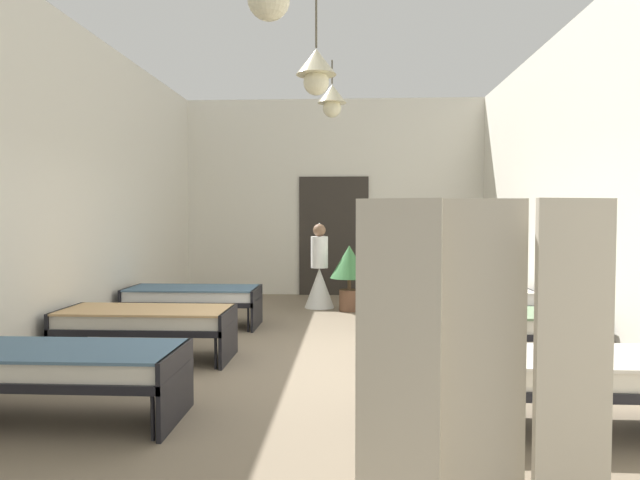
{
  "coord_description": "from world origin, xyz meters",
  "views": [
    {
      "loc": [
        0.34,
        -6.2,
        1.62
      ],
      "look_at": [
        0.0,
        0.14,
        1.34
      ],
      "focal_mm": 31.89,
      "sensor_mm": 36.0,
      "label": 1
    }
  ],
  "objects_px": {
    "bed_right_row_0": "(564,373)",
    "bed_left_row_1": "(146,321)",
    "bed_right_row_1": "(498,324)",
    "bed_left_row_2": "(193,296)",
    "nurse_near_aisle": "(319,278)",
    "potted_plant": "(349,268)",
    "bed_right_row_2": "(463,299)",
    "bed_left_row_0": "(60,365)",
    "privacy_screen": "(484,373)"
  },
  "relations": [
    {
      "from": "bed_right_row_0",
      "to": "bed_left_row_1",
      "type": "bearing_deg",
      "value": 153.94
    },
    {
      "from": "bed_left_row_1",
      "to": "bed_right_row_1",
      "type": "height_order",
      "value": "same"
    },
    {
      "from": "bed_left_row_1",
      "to": "bed_left_row_2",
      "type": "height_order",
      "value": "same"
    },
    {
      "from": "nurse_near_aisle",
      "to": "potted_plant",
      "type": "bearing_deg",
      "value": -147.95
    },
    {
      "from": "nurse_near_aisle",
      "to": "bed_left_row_1",
      "type": "bearing_deg",
      "value": 127.8
    },
    {
      "from": "bed_left_row_2",
      "to": "bed_right_row_2",
      "type": "height_order",
      "value": "same"
    },
    {
      "from": "bed_left_row_2",
      "to": "nurse_near_aisle",
      "type": "relative_size",
      "value": 1.28
    },
    {
      "from": "bed_right_row_0",
      "to": "potted_plant",
      "type": "distance_m",
      "value": 5.52
    },
    {
      "from": "bed_left_row_1",
      "to": "bed_left_row_2",
      "type": "xyz_separation_m",
      "value": [
        0.0,
        1.9,
        0.0
      ]
    },
    {
      "from": "bed_left_row_0",
      "to": "bed_left_row_1",
      "type": "bearing_deg",
      "value": 90.0
    },
    {
      "from": "bed_right_row_1",
      "to": "privacy_screen",
      "type": "relative_size",
      "value": 1.12
    },
    {
      "from": "bed_right_row_0",
      "to": "potted_plant",
      "type": "relative_size",
      "value": 1.71
    },
    {
      "from": "nurse_near_aisle",
      "to": "privacy_screen",
      "type": "height_order",
      "value": "privacy_screen"
    },
    {
      "from": "bed_right_row_2",
      "to": "nurse_near_aisle",
      "type": "relative_size",
      "value": 1.28
    },
    {
      "from": "bed_left_row_1",
      "to": "bed_right_row_2",
      "type": "distance_m",
      "value": 4.32
    },
    {
      "from": "bed_right_row_2",
      "to": "potted_plant",
      "type": "height_order",
      "value": "potted_plant"
    },
    {
      "from": "potted_plant",
      "to": "privacy_screen",
      "type": "distance_m",
      "value": 6.83
    },
    {
      "from": "nurse_near_aisle",
      "to": "privacy_screen",
      "type": "distance_m",
      "value": 7.22
    },
    {
      "from": "bed_left_row_1",
      "to": "nurse_near_aisle",
      "type": "height_order",
      "value": "nurse_near_aisle"
    },
    {
      "from": "bed_left_row_1",
      "to": "nurse_near_aisle",
      "type": "relative_size",
      "value": 1.28
    },
    {
      "from": "bed_right_row_0",
      "to": "bed_right_row_2",
      "type": "relative_size",
      "value": 1.0
    },
    {
      "from": "bed_left_row_0",
      "to": "bed_left_row_2",
      "type": "height_order",
      "value": "same"
    },
    {
      "from": "potted_plant",
      "to": "bed_left_row_1",
      "type": "bearing_deg",
      "value": -123.87
    },
    {
      "from": "bed_right_row_0",
      "to": "bed_right_row_1",
      "type": "distance_m",
      "value": 1.9
    },
    {
      "from": "bed_left_row_0",
      "to": "nurse_near_aisle",
      "type": "bearing_deg",
      "value": 72.7
    },
    {
      "from": "bed_left_row_2",
      "to": "nurse_near_aisle",
      "type": "distance_m",
      "value": 2.49
    },
    {
      "from": "bed_left_row_2",
      "to": "bed_right_row_1",
      "type": "bearing_deg",
      "value": -26.06
    },
    {
      "from": "bed_right_row_0",
      "to": "bed_left_row_2",
      "type": "xyz_separation_m",
      "value": [
        -3.88,
        3.8,
        0.0
      ]
    },
    {
      "from": "bed_left_row_0",
      "to": "nurse_near_aisle",
      "type": "height_order",
      "value": "nurse_near_aisle"
    },
    {
      "from": "bed_left_row_2",
      "to": "nurse_near_aisle",
      "type": "height_order",
      "value": "nurse_near_aisle"
    },
    {
      "from": "bed_left_row_0",
      "to": "bed_left_row_1",
      "type": "xyz_separation_m",
      "value": [
        0.0,
        1.9,
        0.0
      ]
    },
    {
      "from": "bed_left_row_1",
      "to": "bed_right_row_1",
      "type": "distance_m",
      "value": 3.88
    },
    {
      "from": "bed_left_row_2",
      "to": "bed_right_row_2",
      "type": "relative_size",
      "value": 1.0
    },
    {
      "from": "nurse_near_aisle",
      "to": "bed_right_row_0",
      "type": "bearing_deg",
      "value": 174.08
    },
    {
      "from": "bed_right_row_2",
      "to": "nurse_near_aisle",
      "type": "height_order",
      "value": "nurse_near_aisle"
    },
    {
      "from": "bed_left_row_1",
      "to": "privacy_screen",
      "type": "distance_m",
      "value": 4.53
    },
    {
      "from": "nurse_near_aisle",
      "to": "bed_left_row_0",
      "type": "bearing_deg",
      "value": 135.77
    },
    {
      "from": "bed_left_row_0",
      "to": "bed_right_row_2",
      "type": "height_order",
      "value": "same"
    },
    {
      "from": "bed_right_row_2",
      "to": "potted_plant",
      "type": "distance_m",
      "value": 2.21
    },
    {
      "from": "bed_left_row_0",
      "to": "bed_right_row_2",
      "type": "xyz_separation_m",
      "value": [
        3.88,
        3.8,
        0.0
      ]
    },
    {
      "from": "potted_plant",
      "to": "privacy_screen",
      "type": "height_order",
      "value": "privacy_screen"
    },
    {
      "from": "bed_left_row_1",
      "to": "bed_left_row_2",
      "type": "distance_m",
      "value": 1.9
    },
    {
      "from": "bed_left_row_1",
      "to": "bed_right_row_2",
      "type": "bearing_deg",
      "value": 26.06
    },
    {
      "from": "bed_left_row_2",
      "to": "privacy_screen",
      "type": "bearing_deg",
      "value": -61.16
    },
    {
      "from": "bed_left_row_1",
      "to": "potted_plant",
      "type": "distance_m",
      "value": 4.07
    },
    {
      "from": "privacy_screen",
      "to": "bed_right_row_2",
      "type": "bearing_deg",
      "value": 80.88
    },
    {
      "from": "privacy_screen",
      "to": "bed_right_row_1",
      "type": "bearing_deg",
      "value": 75.5
    },
    {
      "from": "potted_plant",
      "to": "privacy_screen",
      "type": "relative_size",
      "value": 0.65
    },
    {
      "from": "potted_plant",
      "to": "bed_left_row_0",
      "type": "bearing_deg",
      "value": -113.23
    },
    {
      "from": "bed_left_row_1",
      "to": "potted_plant",
      "type": "bearing_deg",
      "value": 56.13
    }
  ]
}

